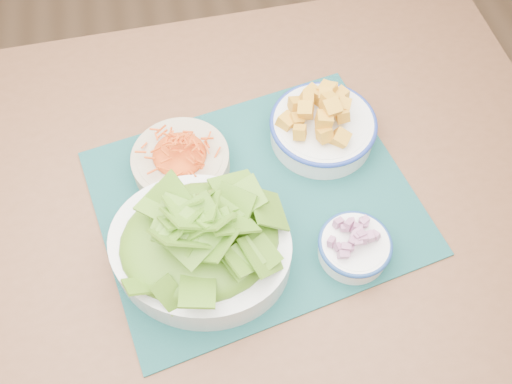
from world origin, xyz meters
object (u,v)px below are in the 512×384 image
placemat (256,202)px  carrot_bowl (180,158)px  lettuce_bowl (200,241)px  onion_bowl (355,245)px  table (213,215)px  squash_bowl (324,122)px

placemat → carrot_bowl: bearing=130.7°
carrot_bowl → placemat: bearing=-38.1°
lettuce_bowl → onion_bowl: bearing=13.9°
placemat → lettuce_bowl: lettuce_bowl is taller
table → lettuce_bowl: (-0.03, -0.13, 0.15)m
placemat → table: bearing=143.1°
onion_bowl → squash_bowl: bearing=88.1°
squash_bowl → placemat: bearing=-142.2°
lettuce_bowl → carrot_bowl: bearing=116.3°
table → carrot_bowl: (-0.04, 0.06, 0.12)m
carrot_bowl → squash_bowl: bearing=4.3°
table → onion_bowl: size_ratio=9.11×
table → squash_bowl: 0.27m
onion_bowl → table: bearing=142.3°
lettuce_bowl → onion_bowl: size_ratio=2.44×
table → placemat: (0.08, -0.04, 0.09)m
table → onion_bowl: 0.30m
carrot_bowl → onion_bowl: 0.34m
placemat → lettuce_bowl: bearing=-150.8°
placemat → lettuce_bowl: (-0.11, -0.09, 0.06)m
squash_bowl → table: bearing=-161.1°
table → carrot_bowl: 0.14m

